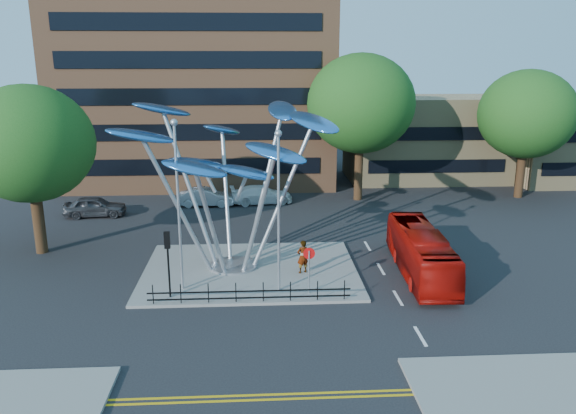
{
  "coord_description": "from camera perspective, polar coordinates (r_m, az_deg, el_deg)",
  "views": [
    {
      "loc": [
        -0.57,
        -23.84,
        11.94
      ],
      "look_at": [
        1.02,
        4.0,
        4.33
      ],
      "focal_mm": 35.0,
      "sensor_mm": 36.0,
      "label": 1
    }
  ],
  "objects": [
    {
      "name": "low_building_far",
      "position": [
        60.77,
        27.1,
        5.61
      ],
      "size": [
        12.0,
        8.0,
        7.0
      ],
      "primitive_type": "cube",
      "color": "tan",
      "rests_on": "ground"
    },
    {
      "name": "tree_far",
      "position": [
        51.33,
        23.1,
        8.65
      ],
      "size": [
        8.0,
        8.0,
        10.81
      ],
      "color": "black",
      "rests_on": "ground"
    },
    {
      "name": "leaf_sculpture",
      "position": [
        30.98,
        -6.04,
        5.76
      ],
      "size": [
        12.72,
        9.54,
        9.51
      ],
      "color": "#9EA0A5",
      "rests_on": "traffic_island"
    },
    {
      "name": "traffic_light_island",
      "position": [
        28.29,
        -12.13,
        -4.34
      ],
      "size": [
        0.28,
        0.18,
        3.42
      ],
      "color": "black",
      "rests_on": "traffic_island"
    },
    {
      "name": "parked_car_left",
      "position": [
        45.02,
        -19.01,
        0.05
      ],
      "size": [
        4.69,
        2.17,
        1.55
      ],
      "primitive_type": "imported",
      "rotation": [
        0.0,
        0.0,
        1.65
      ],
      "color": "#3B3D42",
      "rests_on": "ground"
    },
    {
      "name": "red_bus",
      "position": [
        32.17,
        13.34,
        -4.49
      ],
      "size": [
        2.66,
        9.38,
        2.59
      ],
      "primitive_type": "imported",
      "rotation": [
        0.0,
        0.0,
        -0.05
      ],
      "color": "#A00C07",
      "rests_on": "ground"
    },
    {
      "name": "traffic_island",
      "position": [
        32.12,
        -3.84,
        -6.45
      ],
      "size": [
        12.0,
        9.0,
        0.15
      ],
      "primitive_type": "cube",
      "color": "slate",
      "rests_on": "ground"
    },
    {
      "name": "street_lamp_right",
      "position": [
        27.72,
        -0.97,
        0.97
      ],
      "size": [
        0.36,
        0.36,
        8.3
      ],
      "color": "#9EA0A5",
      "rests_on": "traffic_island"
    },
    {
      "name": "tree_right",
      "position": [
        46.8,
        7.41,
        10.35
      ],
      "size": [
        8.8,
        8.8,
        12.11
      ],
      "color": "black",
      "rests_on": "ground"
    },
    {
      "name": "ground",
      "position": [
        26.67,
        -1.74,
        -11.34
      ],
      "size": [
        120.0,
        120.0,
        0.0
      ],
      "primitive_type": "plane",
      "color": "black",
      "rests_on": "ground"
    },
    {
      "name": "street_lamp_left",
      "position": [
        28.4,
        -11.15,
        1.57
      ],
      "size": [
        0.36,
        0.36,
        8.8
      ],
      "color": "#9EA0A5",
      "rests_on": "traffic_island"
    },
    {
      "name": "pedestrian",
      "position": [
        31.24,
        1.5,
        -5.06
      ],
      "size": [
        0.81,
        0.69,
        1.88
      ],
      "primitive_type": "imported",
      "rotation": [
        0.0,
        0.0,
        3.55
      ],
      "color": "gray",
      "rests_on": "traffic_island"
    },
    {
      "name": "parked_car_right",
      "position": [
        46.38,
        -2.72,
        1.27
      ],
      "size": [
        5.34,
        2.75,
        1.48
      ],
      "primitive_type": "imported",
      "rotation": [
        0.0,
        0.0,
        1.71
      ],
      "color": "silver",
      "rests_on": "ground"
    },
    {
      "name": "double_yellow_far",
      "position": [
        21.22,
        -1.24,
        -18.95
      ],
      "size": [
        40.0,
        0.12,
        0.01
      ],
      "primitive_type": "cube",
      "color": "gold",
      "rests_on": "ground"
    },
    {
      "name": "tree_left",
      "position": [
        36.77,
        -24.8,
        5.82
      ],
      "size": [
        7.6,
        7.6,
        10.32
      ],
      "color": "black",
      "rests_on": "ground"
    },
    {
      "name": "low_building_near",
      "position": [
        56.89,
        13.79,
        6.8
      ],
      "size": [
        15.0,
        8.0,
        8.0
      ],
      "primitive_type": "cube",
      "color": "tan",
      "rests_on": "ground"
    },
    {
      "name": "parked_car_mid",
      "position": [
        46.0,
        -8.32,
        1.01
      ],
      "size": [
        4.54,
        1.68,
        1.49
      ],
      "primitive_type": "imported",
      "rotation": [
        0.0,
        0.0,
        1.55
      ],
      "color": "#B3B7BB",
      "rests_on": "ground"
    },
    {
      "name": "double_yellow_near",
      "position": [
        21.47,
        -1.27,
        -18.5
      ],
      "size": [
        40.0,
        0.12,
        0.01
      ],
      "primitive_type": "cube",
      "color": "gold",
      "rests_on": "ground"
    },
    {
      "name": "pedestrian_railing_front",
      "position": [
        27.97,
        -3.92,
        -8.8
      ],
      "size": [
        10.0,
        0.06,
        1.0
      ],
      "color": "black",
      "rests_on": "traffic_island"
    },
    {
      "name": "brick_tower",
      "position": [
        56.19,
        -9.29,
        18.19
      ],
      "size": [
        25.0,
        15.0,
        30.0
      ],
      "primitive_type": "cube",
      "color": "#905E3E",
      "rests_on": "ground"
    },
    {
      "name": "no_entry_sign_island",
      "position": [
        28.35,
        2.15,
        -5.67
      ],
      "size": [
        0.6,
        0.1,
        2.45
      ],
      "color": "#9EA0A5",
      "rests_on": "traffic_island"
    }
  ]
}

